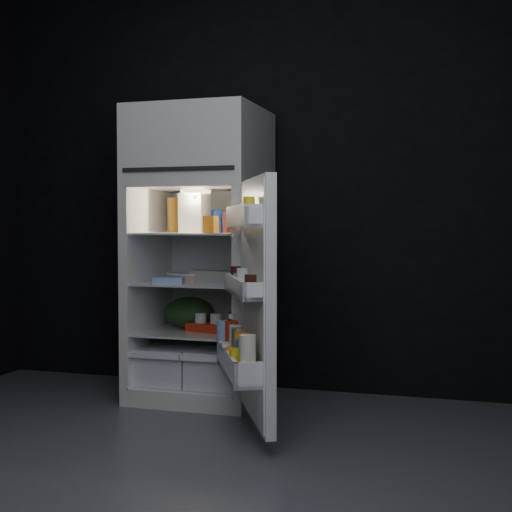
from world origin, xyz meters
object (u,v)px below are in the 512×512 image
(milk_jug, at_px, (195,213))
(egg_carton, at_px, (215,277))
(fridge_door, at_px, (251,304))
(refrigerator, at_px, (202,244))
(yogurt_tray, at_px, (210,327))

(milk_jug, bearing_deg, egg_carton, -18.41)
(fridge_door, height_order, egg_carton, fridge_door)
(refrigerator, distance_m, fridge_door, 0.94)
(fridge_door, relative_size, milk_jug, 5.08)
(yogurt_tray, bearing_deg, refrigerator, 150.74)
(fridge_door, xyz_separation_m, milk_jug, (-0.58, 0.68, 0.47))
(milk_jug, bearing_deg, yogurt_tray, -19.69)
(egg_carton, bearing_deg, fridge_door, -45.36)
(refrigerator, distance_m, egg_carton, 0.24)
(refrigerator, distance_m, yogurt_tray, 0.52)
(refrigerator, height_order, milk_jug, refrigerator)
(egg_carton, xyz_separation_m, yogurt_tray, (-0.04, 0.01, -0.31))
(refrigerator, height_order, egg_carton, refrigerator)
(refrigerator, bearing_deg, milk_jug, -138.68)
(yogurt_tray, bearing_deg, fridge_door, -39.30)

